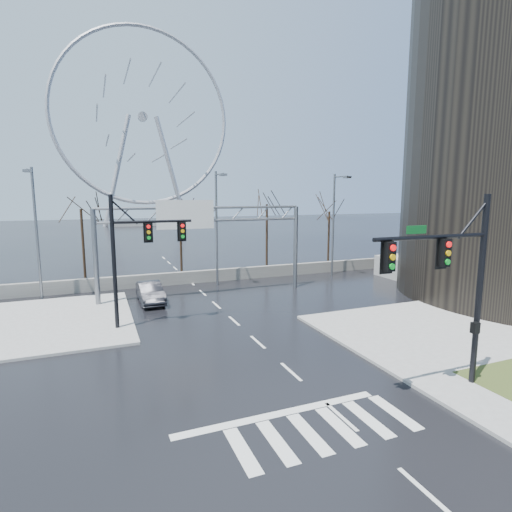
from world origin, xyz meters
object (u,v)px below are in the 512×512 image
signal_mast_near (457,275)px  car (150,292)px  signal_mast_far (134,249)px  ferris_wheel (143,124)px  sign_gantry (200,231)px

signal_mast_near → car: bearing=117.1°
signal_mast_near → signal_mast_far: bearing=130.3°
car → signal_mast_near: bearing=-64.2°
signal_mast_near → signal_mast_far: same height
ferris_wheel → car: size_ratio=10.92×
signal_mast_near → ferris_wheel: size_ratio=0.16×
signal_mast_far → sign_gantry: bearing=47.5°
signal_mast_near → sign_gantry: size_ratio=0.49×
signal_mast_far → ferris_wheel: bearing=82.8°
signal_mast_near → car: size_ratio=1.72×
signal_mast_near → sign_gantry: signal_mast_near is taller
signal_mast_far → sign_gantry: size_ratio=0.49×
signal_mast_near → signal_mast_far: (-11.01, 13.00, -0.04)m
signal_mast_far → sign_gantry: 8.14m
signal_mast_far → signal_mast_near: bearing=-49.7°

